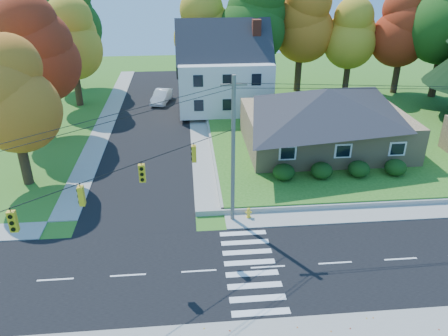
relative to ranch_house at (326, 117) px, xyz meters
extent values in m
plane|color=#3D7923|center=(-8.00, -16.00, -3.27)|extent=(120.00, 120.00, 0.00)
cube|color=black|center=(-8.00, -16.00, -3.26)|extent=(90.00, 8.00, 0.02)
cube|color=black|center=(-16.00, 10.00, -3.25)|extent=(8.00, 44.00, 0.02)
cube|color=#9C9A90|center=(-8.00, -11.00, -3.23)|extent=(90.00, 2.00, 0.08)
cube|color=#9C9A90|center=(-8.00, -21.00, -3.23)|extent=(90.00, 2.00, 0.08)
cube|color=#3D7923|center=(5.00, 5.00, -3.02)|extent=(30.00, 30.00, 0.50)
cube|color=tan|center=(0.00, 0.00, -1.17)|extent=(14.00, 10.00, 3.20)
pyramid|color=#26262B|center=(0.00, 0.00, 1.53)|extent=(14.60, 10.60, 2.20)
cube|color=silver|center=(-8.00, 12.00, 0.03)|extent=(10.00, 8.00, 5.60)
pyramid|color=#26262B|center=(-8.00, 12.00, 4.03)|extent=(10.40, 8.40, 2.40)
cube|color=brown|center=(-4.50, 12.00, 2.03)|extent=(0.90, 0.90, 9.60)
ellipsoid|color=#163A10|center=(-5.00, -6.20, -2.13)|extent=(1.70, 1.70, 1.27)
ellipsoid|color=#163A10|center=(-2.00, -6.20, -2.13)|extent=(1.70, 1.70, 1.27)
ellipsoid|color=#163A10|center=(1.00, -6.20, -2.13)|extent=(1.70, 1.70, 1.27)
ellipsoid|color=#163A10|center=(4.00, -6.20, -2.13)|extent=(1.70, 1.70, 1.27)
cylinder|color=#666059|center=(-9.50, -10.80, 1.73)|extent=(0.26, 0.26, 10.00)
cube|color=#666059|center=(-9.50, -10.80, 6.13)|extent=(1.60, 0.12, 0.12)
cube|color=gold|center=(-20.00, -19.20, 2.68)|extent=(0.34, 0.26, 1.00)
cube|color=gold|center=(-17.50, -17.20, 2.68)|extent=(0.26, 0.34, 1.00)
cube|color=gold|center=(-14.80, -15.05, 2.68)|extent=(0.34, 0.26, 1.00)
cube|color=gold|center=(-12.00, -12.80, 2.68)|extent=(0.26, 0.34, 1.00)
cylinder|color=black|center=(-16.00, -16.00, 3.33)|extent=(13.02, 10.43, 0.04)
cylinder|color=#3F2A19|center=(-10.00, 18.00, -0.07)|extent=(0.80, 0.80, 5.40)
sphere|color=gold|center=(-10.00, 18.00, 3.83)|extent=(6.72, 6.72, 6.72)
sphere|color=gold|center=(-10.00, 18.00, 5.51)|extent=(5.91, 5.91, 5.91)
sphere|color=gold|center=(-10.00, 18.00, 7.19)|extent=(5.11, 5.11, 5.11)
cylinder|color=#3F2A19|center=(-4.00, 17.00, 0.38)|extent=(0.86, 0.86, 6.30)
sphere|color=#204F16|center=(-4.00, 17.00, 4.93)|extent=(7.84, 7.84, 7.84)
sphere|color=#204F16|center=(-4.00, 17.00, 6.89)|extent=(6.90, 6.90, 6.90)
cylinder|color=#3F2A19|center=(2.00, 18.00, 0.16)|extent=(0.83, 0.83, 5.85)
sphere|color=#C5681B|center=(2.00, 18.00, 4.38)|extent=(7.28, 7.28, 7.28)
sphere|color=#C5681B|center=(2.00, 18.00, 6.20)|extent=(6.41, 6.41, 6.41)
sphere|color=#C5681B|center=(2.00, 18.00, 8.02)|extent=(5.53, 5.53, 5.53)
cylinder|color=#3F2A19|center=(8.00, 17.00, -0.29)|extent=(0.77, 0.77, 4.95)
sphere|color=gold|center=(8.00, 17.00, 3.28)|extent=(6.16, 6.16, 6.16)
sphere|color=gold|center=(8.00, 17.00, 4.82)|extent=(5.42, 5.42, 5.42)
sphere|color=gold|center=(8.00, 17.00, 6.36)|extent=(4.68, 4.68, 4.68)
cylinder|color=#3F2A19|center=(14.00, 16.00, -0.07)|extent=(0.80, 0.80, 5.40)
sphere|color=maroon|center=(14.00, 16.00, 3.83)|extent=(6.72, 6.72, 6.72)
sphere|color=maroon|center=(14.00, 16.00, 5.51)|extent=(5.91, 5.91, 5.91)
sphere|color=maroon|center=(14.00, 16.00, 7.19)|extent=(5.11, 5.11, 5.11)
cylinder|color=#3F2A19|center=(18.00, 14.00, 0.61)|extent=(0.89, 0.89, 6.75)
sphere|color=#204F16|center=(18.00, 14.00, 5.48)|extent=(8.40, 8.40, 8.40)
cylinder|color=#3F2A19|center=(-25.00, -4.00, -0.79)|extent=(0.77, 0.77, 4.95)
sphere|color=#C5681B|center=(-25.00, -4.00, 2.78)|extent=(6.16, 6.16, 6.16)
sphere|color=#C5681B|center=(-25.00, -4.00, 4.32)|extent=(5.42, 5.42, 5.42)
sphere|color=#C5681B|center=(-25.00, -4.00, 5.86)|extent=(4.68, 4.68, 4.68)
cylinder|color=#3F2A19|center=(-26.00, 6.00, -0.34)|extent=(0.83, 0.83, 5.85)
sphere|color=maroon|center=(-26.00, 6.00, 3.88)|extent=(7.28, 7.28, 7.28)
sphere|color=maroon|center=(-26.00, 6.00, 5.70)|extent=(6.41, 6.41, 6.41)
sphere|color=maroon|center=(-26.00, 6.00, 7.52)|extent=(5.53, 5.53, 5.53)
cylinder|color=#3F2A19|center=(-25.00, 16.00, -0.57)|extent=(0.80, 0.80, 5.40)
sphere|color=gold|center=(-25.00, 16.00, 3.33)|extent=(6.72, 6.72, 6.72)
sphere|color=gold|center=(-25.00, 16.00, 5.01)|extent=(5.91, 5.91, 5.91)
sphere|color=gold|center=(-25.00, 16.00, 6.69)|extent=(5.11, 5.11, 5.11)
cylinder|color=#3F2A19|center=(-27.00, 24.00, -0.12)|extent=(0.86, 0.86, 6.30)
sphere|color=#204F16|center=(-27.00, 24.00, 4.43)|extent=(7.84, 7.84, 7.84)
sphere|color=#204F16|center=(-27.00, 24.00, 6.39)|extent=(6.90, 6.90, 6.90)
imported|color=silver|center=(-15.23, 15.93, -2.47)|extent=(2.64, 4.94, 1.55)
cylinder|color=yellow|center=(-8.37, -10.68, -3.22)|extent=(0.35, 0.35, 0.10)
cylinder|color=yellow|center=(-8.37, -10.68, -2.93)|extent=(0.23, 0.23, 0.54)
sphere|color=yellow|center=(-8.37, -10.68, -2.60)|extent=(0.25, 0.25, 0.25)
cylinder|color=yellow|center=(-8.37, -10.68, -2.83)|extent=(0.44, 0.13, 0.12)
camera|label=1|loc=(-12.38, -35.83, 13.04)|focal=35.00mm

